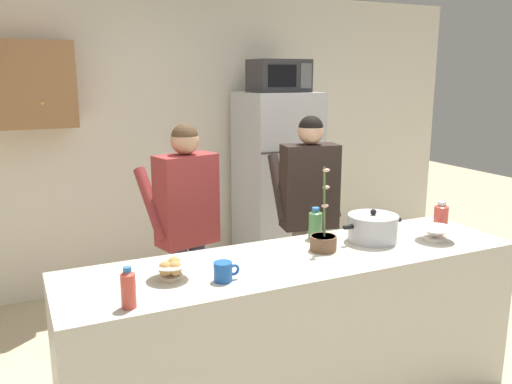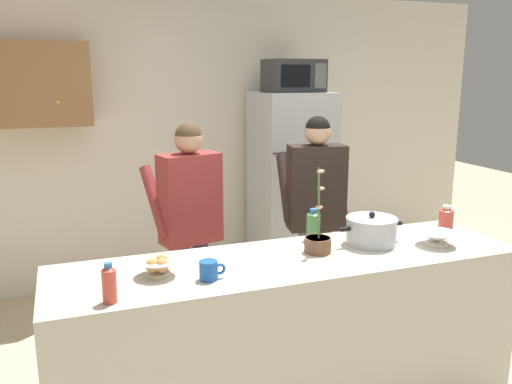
# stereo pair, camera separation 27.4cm
# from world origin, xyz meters

# --- Properties ---
(back_wall_unit) EXTENTS (6.00, 0.48, 2.60)m
(back_wall_unit) POSITION_xyz_m (-0.24, 2.27, 1.38)
(back_wall_unit) COLOR silver
(back_wall_unit) RESTS_ON ground
(kitchen_island) EXTENTS (2.56, 0.68, 0.92)m
(kitchen_island) POSITION_xyz_m (0.00, 0.00, 0.46)
(kitchen_island) COLOR beige
(kitchen_island) RESTS_ON ground
(refrigerator) EXTENTS (0.64, 0.68, 1.73)m
(refrigerator) POSITION_xyz_m (0.82, 1.85, 0.87)
(refrigerator) COLOR #B7BABF
(refrigerator) RESTS_ON ground
(microwave) EXTENTS (0.48, 0.37, 0.28)m
(microwave) POSITION_xyz_m (0.82, 1.83, 1.87)
(microwave) COLOR #2D2D30
(microwave) RESTS_ON refrigerator
(person_near_pot) EXTENTS (0.55, 0.50, 1.58)m
(person_near_pot) POSITION_xyz_m (-0.34, 0.93, 0.98)
(person_near_pot) COLOR #33384C
(person_near_pot) RESTS_ON ground
(person_by_sink) EXTENTS (0.54, 0.48, 1.60)m
(person_by_sink) POSITION_xyz_m (0.59, 0.89, 0.99)
(person_by_sink) COLOR #726656
(person_by_sink) RESTS_ON ground
(cooking_pot) EXTENTS (0.41, 0.30, 0.20)m
(cooking_pot) POSITION_xyz_m (0.54, 0.06, 1.00)
(cooking_pot) COLOR silver
(cooking_pot) RESTS_ON kitchen_island
(coffee_mug) EXTENTS (0.13, 0.09, 0.10)m
(coffee_mug) POSITION_xyz_m (-0.50, -0.14, 0.97)
(coffee_mug) COLOR #1E59B2
(coffee_mug) RESTS_ON kitchen_island
(bread_bowl) EXTENTS (0.21, 0.21, 0.10)m
(bread_bowl) POSITION_xyz_m (-0.72, -0.01, 0.97)
(bread_bowl) COLOR beige
(bread_bowl) RESTS_ON kitchen_island
(empty_bowl) EXTENTS (0.23, 0.23, 0.08)m
(empty_bowl) POSITION_xyz_m (0.88, -0.09, 0.97)
(empty_bowl) COLOR white
(empty_bowl) RESTS_ON kitchen_island
(bottle_near_edge) EXTENTS (0.09, 0.09, 0.18)m
(bottle_near_edge) POSITION_xyz_m (1.07, 0.06, 1.01)
(bottle_near_edge) COLOR #D84C3F
(bottle_near_edge) RESTS_ON kitchen_island
(bottle_mid_counter) EXTENTS (0.06, 0.06, 0.18)m
(bottle_mid_counter) POSITION_xyz_m (-0.97, -0.25, 1.01)
(bottle_mid_counter) COLOR #D84C3F
(bottle_mid_counter) RESTS_ON kitchen_island
(bottle_far_corner) EXTENTS (0.08, 0.08, 0.19)m
(bottle_far_corner) POSITION_xyz_m (0.25, 0.25, 1.01)
(bottle_far_corner) COLOR #4C8C4C
(bottle_far_corner) RESTS_ON kitchen_island
(potted_orchid) EXTENTS (0.15, 0.15, 0.48)m
(potted_orchid) POSITION_xyz_m (0.18, 0.04, 0.98)
(potted_orchid) COLOR brown
(potted_orchid) RESTS_ON kitchen_island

